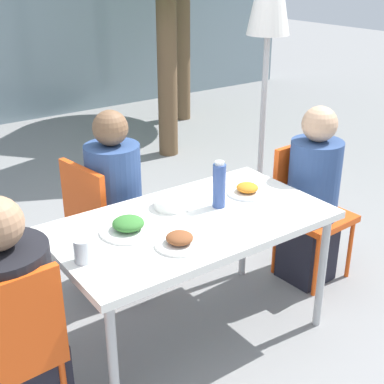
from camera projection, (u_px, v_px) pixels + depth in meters
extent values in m
plane|color=gray|center=(192.00, 336.00, 2.98)|extent=(24.00, 24.00, 0.00)
cube|color=white|center=(192.00, 223.00, 2.70)|extent=(1.41, 0.78, 0.04)
cylinder|color=#B7B7B7|center=(114.00, 369.00, 2.26)|extent=(0.04, 0.04, 0.69)
cylinder|color=#B7B7B7|center=(322.00, 273.00, 2.94)|extent=(0.04, 0.04, 0.69)
cylinder|color=#B7B7B7|center=(53.00, 295.00, 2.75)|extent=(0.04, 0.04, 0.69)
cylinder|color=#B7B7B7|center=(244.00, 227.00, 3.43)|extent=(0.04, 0.04, 0.69)
cube|color=#E54C14|center=(5.00, 351.00, 2.24)|extent=(0.42, 0.42, 0.04)
cube|color=#E54C14|center=(14.00, 328.00, 2.01)|extent=(0.40, 0.06, 0.42)
cylinder|color=#E54C14|center=(33.00, 354.00, 2.54)|extent=(0.03, 0.03, 0.41)
cube|color=black|center=(22.00, 383.00, 2.35)|extent=(0.36, 0.36, 0.45)
cylinder|color=black|center=(8.00, 297.00, 2.16)|extent=(0.38, 0.38, 0.46)
cube|color=#E54C14|center=(315.00, 217.00, 3.39)|extent=(0.42, 0.42, 0.04)
cube|color=#E54C14|center=(296.00, 175.00, 3.42)|extent=(0.40, 0.06, 0.42)
cylinder|color=#E54C14|center=(350.00, 249.00, 3.45)|extent=(0.03, 0.03, 0.41)
cylinder|color=#E54C14|center=(316.00, 267.00, 3.26)|extent=(0.03, 0.03, 0.41)
cylinder|color=#E54C14|center=(309.00, 230.00, 3.70)|extent=(0.03, 0.03, 0.41)
cylinder|color=#E54C14|center=(275.00, 245.00, 3.50)|extent=(0.03, 0.03, 0.41)
cube|color=black|center=(307.00, 247.00, 3.44)|extent=(0.30, 0.30, 0.45)
cylinder|color=navy|center=(314.00, 180.00, 3.25)|extent=(0.31, 0.31, 0.49)
sphere|color=tan|center=(320.00, 124.00, 3.11)|extent=(0.21, 0.21, 0.21)
cube|color=#E54C14|center=(112.00, 226.00, 3.26)|extent=(0.46, 0.46, 0.04)
cube|color=#E54C14|center=(84.00, 201.00, 3.05)|extent=(0.10, 0.40, 0.42)
cylinder|color=#E54C14|center=(119.00, 239.00, 3.57)|extent=(0.03, 0.03, 0.41)
cylinder|color=#E54C14|center=(152.00, 258.00, 3.35)|extent=(0.03, 0.03, 0.41)
cylinder|color=#E54C14|center=(76.00, 258.00, 3.36)|extent=(0.03, 0.03, 0.41)
cylinder|color=#E54C14|center=(108.00, 279.00, 3.13)|extent=(0.03, 0.03, 0.41)
cube|color=#383842|center=(119.00, 258.00, 3.31)|extent=(0.33, 0.33, 0.45)
cylinder|color=navy|center=(114.00, 187.00, 3.12)|extent=(0.32, 0.32, 0.52)
sphere|color=brown|center=(110.00, 128.00, 2.97)|extent=(0.20, 0.20, 0.20)
cylinder|color=#333333|center=(257.00, 216.00, 4.29)|extent=(0.36, 0.36, 0.05)
cylinder|color=#BCBCBC|center=(265.00, 83.00, 3.86)|extent=(0.04, 0.04, 2.20)
cylinder|color=white|center=(247.00, 193.00, 2.97)|extent=(0.22, 0.22, 0.01)
ellipsoid|color=orange|center=(247.00, 188.00, 2.96)|extent=(0.12, 0.12, 0.05)
cylinder|color=white|center=(129.00, 230.00, 2.56)|extent=(0.28, 0.28, 0.01)
ellipsoid|color=#33702D|center=(128.00, 223.00, 2.55)|extent=(0.15, 0.15, 0.06)
cylinder|color=white|center=(180.00, 244.00, 2.44)|extent=(0.23, 0.23, 0.01)
ellipsoid|color=brown|center=(180.00, 238.00, 2.43)|extent=(0.13, 0.13, 0.05)
cylinder|color=#334C8E|center=(219.00, 186.00, 2.78)|extent=(0.07, 0.07, 0.24)
cylinder|color=white|center=(220.00, 163.00, 2.73)|extent=(0.05, 0.05, 0.02)
cylinder|color=silver|center=(83.00, 250.00, 2.30)|extent=(0.08, 0.08, 0.11)
cylinder|color=white|center=(172.00, 203.00, 2.81)|extent=(0.20, 0.20, 0.05)
cylinder|color=brown|center=(182.00, 42.00, 6.57)|extent=(0.20, 0.20, 1.93)
cylinder|color=brown|center=(167.00, 76.00, 5.39)|extent=(0.20, 0.20, 1.66)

